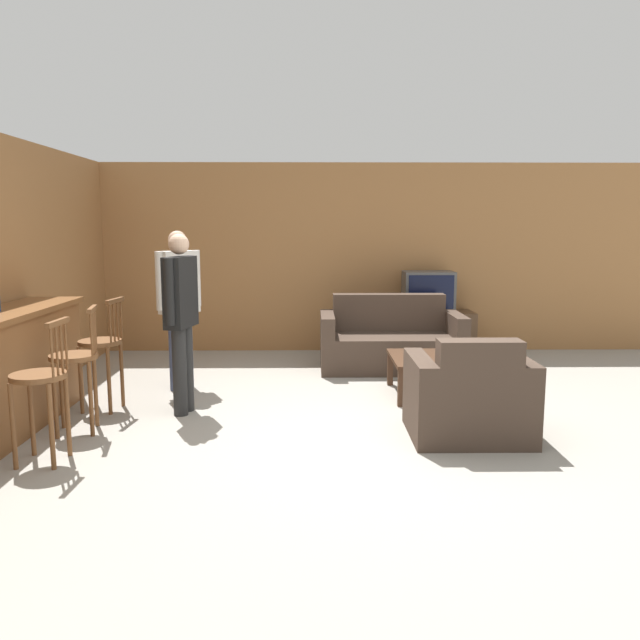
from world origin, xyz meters
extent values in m
plane|color=gray|center=(0.00, 0.00, 0.00)|extent=(24.00, 24.00, 0.00)
cube|color=#9E6B3D|center=(0.00, 3.74, 1.30)|extent=(9.40, 0.08, 2.60)
cube|color=#9E6B3D|center=(-3.18, 1.37, 1.30)|extent=(0.08, 8.74, 2.60)
cube|color=brown|center=(-2.85, 0.16, 0.49)|extent=(0.47, 2.24, 0.99)
cube|color=brown|center=(-2.85, 0.16, 1.01)|extent=(0.55, 2.30, 0.05)
cylinder|color=brown|center=(-2.27, -0.51, 0.66)|extent=(0.41, 0.41, 0.04)
cylinder|color=brown|center=(-2.40, -0.36, 0.32)|extent=(0.04, 0.04, 0.64)
cylinder|color=brown|center=(-2.41, -0.64, 0.32)|extent=(0.04, 0.04, 0.64)
cylinder|color=brown|center=(-2.13, -0.37, 0.32)|extent=(0.04, 0.04, 0.64)
cylinder|color=brown|center=(-2.14, -0.65, 0.32)|extent=(0.04, 0.04, 0.64)
cylinder|color=brown|center=(-2.10, -0.39, 0.86)|extent=(0.02, 0.02, 0.36)
cylinder|color=brown|center=(-2.10, -0.47, 0.86)|extent=(0.02, 0.02, 0.36)
cylinder|color=brown|center=(-2.10, -0.55, 0.86)|extent=(0.02, 0.02, 0.36)
cylinder|color=brown|center=(-2.11, -0.63, 0.86)|extent=(0.02, 0.02, 0.36)
cube|color=brown|center=(-2.10, -0.51, 1.06)|extent=(0.05, 0.34, 0.04)
cylinder|color=brown|center=(-2.27, 0.18, 0.66)|extent=(0.47, 0.47, 0.04)
cylinder|color=brown|center=(-2.43, 0.29, 0.32)|extent=(0.04, 0.04, 0.64)
cylinder|color=brown|center=(-2.38, 0.02, 0.32)|extent=(0.04, 0.04, 0.64)
cylinder|color=brown|center=(-2.16, 0.34, 0.32)|extent=(0.04, 0.04, 0.64)
cylinder|color=brown|center=(-2.11, 0.07, 0.32)|extent=(0.04, 0.04, 0.64)
cylinder|color=brown|center=(-2.13, 0.33, 0.86)|extent=(0.02, 0.02, 0.36)
cylinder|color=brown|center=(-2.11, 0.25, 0.86)|extent=(0.02, 0.02, 0.36)
cylinder|color=brown|center=(-2.10, 0.17, 0.86)|extent=(0.02, 0.02, 0.36)
cylinder|color=brown|center=(-2.08, 0.10, 0.86)|extent=(0.02, 0.02, 0.36)
cube|color=brown|center=(-2.10, 0.21, 1.06)|extent=(0.10, 0.34, 0.04)
cylinder|color=brown|center=(-2.27, 0.84, 0.66)|extent=(0.44, 0.44, 0.04)
cylinder|color=brown|center=(-2.39, 0.99, 0.32)|extent=(0.04, 0.04, 0.64)
cylinder|color=brown|center=(-2.43, 0.72, 0.32)|extent=(0.04, 0.04, 0.64)
cylinder|color=brown|center=(-2.11, 0.96, 0.32)|extent=(0.04, 0.04, 0.64)
cylinder|color=brown|center=(-2.15, 0.68, 0.32)|extent=(0.04, 0.04, 0.64)
cylinder|color=brown|center=(-2.09, 0.93, 0.86)|extent=(0.02, 0.02, 0.36)
cylinder|color=brown|center=(-2.10, 0.85, 0.86)|extent=(0.02, 0.02, 0.36)
cylinder|color=brown|center=(-2.11, 0.77, 0.86)|extent=(0.02, 0.02, 0.36)
cylinder|color=brown|center=(-2.12, 0.70, 0.86)|extent=(0.02, 0.02, 0.36)
cube|color=brown|center=(-2.10, 0.81, 1.06)|extent=(0.08, 0.34, 0.04)
cube|color=#423328|center=(0.71, 2.51, 0.21)|extent=(1.41, 0.87, 0.43)
cube|color=#423328|center=(0.71, 2.84, 0.66)|extent=(1.41, 0.22, 0.47)
cube|color=#423328|center=(-0.08, 2.51, 0.34)|extent=(0.16, 0.87, 0.69)
cube|color=#423328|center=(1.49, 2.51, 0.34)|extent=(0.16, 0.87, 0.69)
cube|color=#423328|center=(1.04, 0.05, 0.21)|extent=(0.65, 0.83, 0.43)
cube|color=#423328|center=(1.04, -0.26, 0.65)|extent=(0.65, 0.22, 0.44)
cube|color=#423328|center=(1.44, 0.05, 0.34)|extent=(0.16, 0.83, 0.67)
cube|color=#423328|center=(0.63, 0.05, 0.34)|extent=(0.16, 0.83, 0.67)
cube|color=#472D1E|center=(0.88, 1.32, 0.39)|extent=(0.63, 0.91, 0.04)
cube|color=#472D1E|center=(0.60, 0.91, 0.18)|extent=(0.06, 0.06, 0.37)
cube|color=#472D1E|center=(1.15, 0.91, 0.18)|extent=(0.06, 0.06, 0.37)
cube|color=#472D1E|center=(0.60, 1.74, 0.18)|extent=(0.06, 0.06, 0.37)
cube|color=#472D1E|center=(1.15, 1.74, 0.18)|extent=(0.06, 0.06, 0.37)
cube|color=#513823|center=(1.31, 3.38, 0.30)|extent=(1.23, 0.55, 0.60)
cube|color=#4C4C4C|center=(1.31, 3.38, 0.87)|extent=(0.67, 0.43, 0.55)
cube|color=black|center=(1.31, 3.16, 0.87)|extent=(0.60, 0.01, 0.48)
cylinder|color=#384260|center=(-1.62, 1.66, 0.42)|extent=(0.13, 0.13, 0.83)
cylinder|color=#384260|center=(-1.72, 1.55, 0.42)|extent=(0.13, 0.13, 0.83)
cube|color=beige|center=(-1.67, 1.60, 1.16)|extent=(0.41, 0.43, 0.66)
cylinder|color=beige|center=(-1.52, 1.78, 1.18)|extent=(0.09, 0.09, 0.60)
cylinder|color=beige|center=(-1.83, 1.43, 1.18)|extent=(0.09, 0.09, 0.60)
sphere|color=tan|center=(-1.67, 1.60, 1.60)|extent=(0.19, 0.19, 0.19)
cylinder|color=black|center=(-1.49, 0.66, 0.41)|extent=(0.13, 0.13, 0.82)
cylinder|color=black|center=(-1.46, 0.80, 0.41)|extent=(0.13, 0.13, 0.82)
cube|color=black|center=(-1.47, 0.73, 1.14)|extent=(0.25, 0.45, 0.65)
cylinder|color=black|center=(-1.52, 0.50, 1.17)|extent=(0.09, 0.09, 0.60)
cylinder|color=black|center=(-1.42, 0.96, 1.17)|extent=(0.09, 0.09, 0.60)
sphere|color=tan|center=(-1.47, 0.73, 1.58)|extent=(0.19, 0.19, 0.19)
camera|label=1|loc=(-0.27, -4.98, 1.75)|focal=35.00mm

